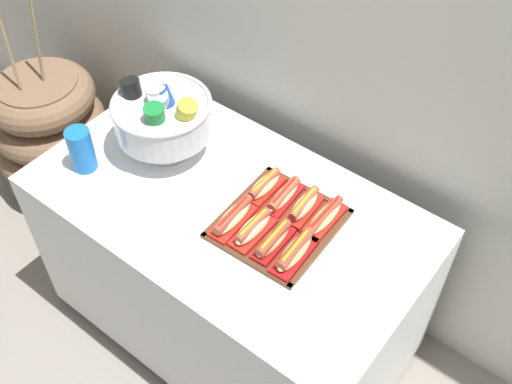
% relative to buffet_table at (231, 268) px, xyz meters
% --- Properties ---
extents(ground_plane, '(10.00, 10.00, 0.00)m').
position_rel_buffet_table_xyz_m(ground_plane, '(0.00, 0.00, -0.39)').
color(ground_plane, gray).
extents(buffet_table, '(1.29, 0.73, 0.74)m').
position_rel_buffet_table_xyz_m(buffet_table, '(0.00, 0.00, 0.00)').
color(buffet_table, white).
rests_on(buffet_table, ground_plane).
extents(floor_vase, '(0.54, 0.54, 1.14)m').
position_rel_buffet_table_xyz_m(floor_vase, '(-1.15, 0.11, -0.09)').
color(floor_vase, brown).
rests_on(floor_vase, ground_plane).
extents(serving_tray, '(0.34, 0.37, 0.01)m').
position_rel_buffet_table_xyz_m(serving_tray, '(0.18, 0.03, 0.36)').
color(serving_tray, '#56331E').
rests_on(serving_tray, buffet_table).
extents(hot_dog_0, '(0.08, 0.18, 0.06)m').
position_rel_buffet_table_xyz_m(hot_dog_0, '(0.07, -0.06, 0.39)').
color(hot_dog_0, red).
rests_on(hot_dog_0, serving_tray).
extents(hot_dog_1, '(0.07, 0.17, 0.06)m').
position_rel_buffet_table_xyz_m(hot_dog_1, '(0.15, -0.06, 0.39)').
color(hot_dog_1, red).
rests_on(hot_dog_1, serving_tray).
extents(hot_dog_2, '(0.06, 0.17, 0.06)m').
position_rel_buffet_table_xyz_m(hot_dog_2, '(0.22, -0.05, 0.39)').
color(hot_dog_2, '#B21414').
rests_on(hot_dog_2, serving_tray).
extents(hot_dog_3, '(0.08, 0.19, 0.06)m').
position_rel_buffet_table_xyz_m(hot_dog_3, '(0.30, -0.05, 0.39)').
color(hot_dog_3, '#B21414').
rests_on(hot_dog_3, serving_tray).
extents(hot_dog_4, '(0.07, 0.16, 0.06)m').
position_rel_buffet_table_xyz_m(hot_dog_4, '(0.07, 0.11, 0.39)').
color(hot_dog_4, red).
rests_on(hot_dog_4, serving_tray).
extents(hot_dog_5, '(0.07, 0.17, 0.06)m').
position_rel_buffet_table_xyz_m(hot_dog_5, '(0.14, 0.11, 0.39)').
color(hot_dog_5, red).
rests_on(hot_dog_5, serving_tray).
extents(hot_dog_6, '(0.07, 0.16, 0.06)m').
position_rel_buffet_table_xyz_m(hot_dog_6, '(0.22, 0.11, 0.39)').
color(hot_dog_6, red).
rests_on(hot_dog_6, serving_tray).
extents(hot_dog_7, '(0.06, 0.18, 0.05)m').
position_rel_buffet_table_xyz_m(hot_dog_7, '(0.29, 0.11, 0.38)').
color(hot_dog_7, red).
rests_on(hot_dog_7, serving_tray).
extents(punch_bowl, '(0.33, 0.33, 0.26)m').
position_rel_buffet_table_xyz_m(punch_bowl, '(-0.33, 0.06, 0.50)').
color(punch_bowl, silver).
rests_on(punch_bowl, buffet_table).
extents(cup_stack, '(0.08, 0.08, 0.16)m').
position_rel_buffet_table_xyz_m(cup_stack, '(-0.48, -0.17, 0.43)').
color(cup_stack, blue).
rests_on(cup_stack, buffet_table).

